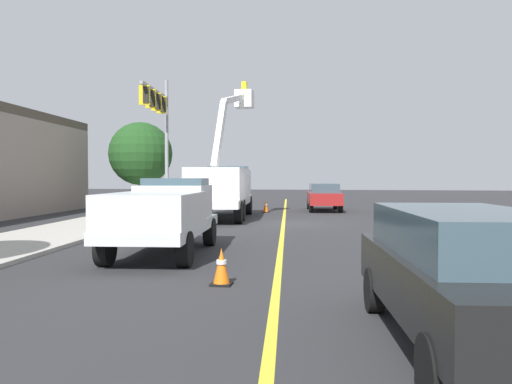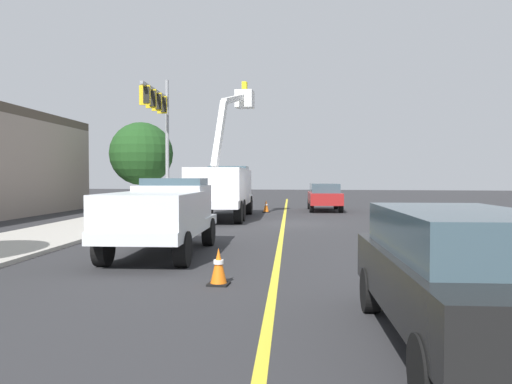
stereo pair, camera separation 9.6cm
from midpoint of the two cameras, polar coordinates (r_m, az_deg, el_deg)
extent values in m
plane|color=#2D2D30|center=(22.57, 3.02, -3.61)|extent=(120.00, 120.00, 0.00)
cube|color=#B2ADA3|center=(24.07, -16.71, -3.20)|extent=(60.06, 9.48, 0.12)
cube|color=yellow|center=(22.57, 3.02, -3.60)|extent=(49.77, 5.07, 0.01)
cube|color=white|center=(25.21, -4.03, -1.00)|extent=(8.41, 3.29, 0.36)
cube|color=white|center=(27.79, -3.30, 0.84)|extent=(2.84, 2.60, 1.60)
cube|color=#384C56|center=(27.99, -3.26, 2.28)|extent=(2.00, 2.27, 0.64)
cube|color=white|center=(24.21, -4.35, 0.59)|extent=(5.47, 3.00, 1.80)
cube|color=white|center=(23.37, -4.31, 6.69)|extent=(1.44, 0.51, 3.20)
cube|color=white|center=(25.40, -2.54, 10.57)|extent=(2.86, 0.75, 0.93)
cube|color=white|center=(26.72, -1.44, 10.52)|extent=(0.90, 0.90, 0.90)
cube|color=yellow|center=(26.82, -1.44, 11.79)|extent=(0.36, 0.24, 0.60)
cylinder|color=black|center=(28.23, -5.51, -1.49)|extent=(1.07, 0.44, 1.04)
cylinder|color=black|center=(27.96, -0.95, -1.51)|extent=(1.07, 0.44, 1.04)
cylinder|color=black|center=(23.96, -7.17, -2.06)|extent=(1.07, 0.44, 1.04)
cylinder|color=black|center=(23.64, -1.81, -2.10)|extent=(1.07, 0.44, 1.04)
cylinder|color=black|center=(22.68, -7.80, -2.28)|extent=(1.07, 0.44, 1.04)
cylinder|color=black|center=(22.34, -2.13, -2.33)|extent=(1.07, 0.44, 1.04)
cube|color=silver|center=(13.76, -10.62, -3.93)|extent=(5.78, 2.64, 0.30)
cube|color=silver|center=(14.91, -9.46, -1.37)|extent=(2.20, 2.12, 1.10)
cube|color=#384C56|center=(15.09, -9.29, 0.50)|extent=(1.51, 1.89, 0.56)
cube|color=silver|center=(12.75, -11.75, -2.57)|extent=(3.55, 2.42, 1.10)
cylinder|color=black|center=(15.81, -12.28, -4.41)|extent=(0.87, 0.38, 0.84)
cylinder|color=black|center=(15.40, -5.48, -4.54)|extent=(0.87, 0.38, 0.84)
cylinder|color=black|center=(12.33, -17.04, -6.17)|extent=(0.87, 0.38, 0.84)
cylinder|color=black|center=(11.80, -8.37, -6.47)|extent=(0.87, 0.38, 0.84)
cube|color=maroon|center=(31.23, 7.65, -0.69)|extent=(4.96, 2.36, 0.70)
cube|color=#384C56|center=(31.36, 7.63, 0.42)|extent=(3.60, 2.00, 0.60)
cylinder|color=black|center=(29.70, 9.51, -1.69)|extent=(0.70, 0.31, 0.68)
cylinder|color=black|center=(29.57, 6.21, -1.69)|extent=(0.70, 0.31, 0.68)
cylinder|color=black|center=(32.94, 8.93, -1.35)|extent=(0.70, 0.31, 0.68)
cylinder|color=black|center=(32.83, 5.96, -1.35)|extent=(0.70, 0.31, 0.68)
cube|color=black|center=(6.67, 22.72, -9.71)|extent=(4.96, 2.36, 0.70)
cube|color=#384C56|center=(6.72, 22.37, -4.45)|extent=(3.60, 2.00, 0.60)
cylinder|color=black|center=(5.05, 19.34, -18.76)|extent=(0.70, 0.31, 0.68)
cylinder|color=black|center=(8.55, 24.57, -10.29)|extent=(0.70, 0.31, 0.68)
cylinder|color=black|center=(8.11, 13.01, -10.83)|extent=(0.70, 0.31, 0.68)
cube|color=black|center=(9.89, -4.24, -10.41)|extent=(0.40, 0.40, 0.04)
cone|color=orange|center=(9.82, -4.24, -8.34)|extent=(0.32, 0.32, 0.68)
cylinder|color=white|center=(9.81, -4.24, -7.95)|extent=(0.20, 0.20, 0.08)
cube|color=black|center=(29.63, 1.01, -2.30)|extent=(0.40, 0.40, 0.04)
cone|color=orange|center=(29.61, 1.01, -1.59)|extent=(0.32, 0.32, 0.69)
cylinder|color=white|center=(29.60, 1.01, -1.46)|extent=(0.20, 0.20, 0.08)
cylinder|color=gray|center=(30.73, -10.23, 5.18)|extent=(0.22, 0.22, 7.92)
cube|color=gray|center=(28.57, -11.54, 11.21)|extent=(5.16, 0.67, 0.16)
cube|color=gold|center=(29.86, -10.79, 9.74)|extent=(0.17, 0.57, 1.00)
cube|color=black|center=(29.83, -10.61, 9.74)|extent=(0.23, 0.34, 0.84)
cube|color=gold|center=(28.76, -11.38, 10.04)|extent=(0.17, 0.57, 1.00)
cube|color=black|center=(28.73, -11.18, 10.05)|extent=(0.23, 0.34, 0.84)
cube|color=gold|center=(27.66, -12.01, 10.37)|extent=(0.17, 0.57, 1.00)
cube|color=black|center=(27.63, -11.80, 10.38)|extent=(0.23, 0.34, 0.84)
cube|color=gold|center=(26.57, -12.69, 10.73)|extent=(0.17, 0.57, 1.00)
cube|color=black|center=(26.54, -12.48, 10.74)|extent=(0.23, 0.34, 0.84)
cylinder|color=brown|center=(33.48, -13.06, -0.05)|extent=(0.32, 0.32, 2.18)
sphere|color=#1E471C|center=(33.50, -13.09, 4.27)|extent=(4.10, 4.10, 4.10)
camera|label=1|loc=(0.05, -90.12, 0.00)|focal=35.10mm
camera|label=2|loc=(0.05, 89.88, 0.00)|focal=35.10mm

